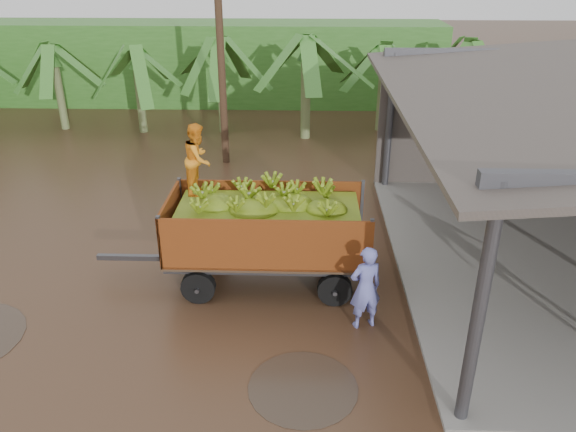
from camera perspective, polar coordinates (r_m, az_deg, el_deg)
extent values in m
plane|color=black|center=(12.52, -11.67, -6.80)|extent=(100.00, 100.00, 0.00)
cube|color=#2D661E|center=(27.13, -8.83, 15.12)|extent=(22.00, 3.00, 3.60)
cube|color=#47474C|center=(12.68, -15.26, -4.08)|extent=(1.67, 0.11, 0.11)
imported|color=orange|center=(11.68, -9.12, 5.74)|extent=(0.65, 0.79, 1.49)
imported|color=#676CBD|center=(10.67, 7.88, -7.22)|extent=(0.72, 0.58, 1.71)
cylinder|color=#47301E|center=(18.40, -6.88, 16.71)|extent=(0.24, 0.24, 7.62)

